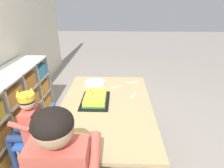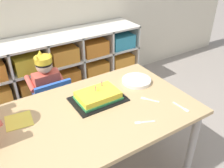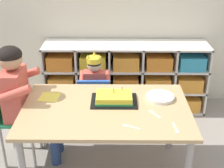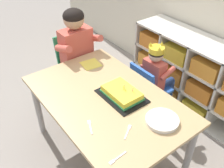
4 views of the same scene
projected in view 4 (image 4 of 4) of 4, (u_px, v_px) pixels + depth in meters
name	position (u px, v px, depth m)	size (l,w,h in m)	color
ground	(107.00, 151.00, 2.28)	(16.00, 16.00, 0.00)	gray
storage_cubby_shelf	(207.00, 84.00, 2.48)	(1.76, 0.39, 0.76)	silver
activity_table	(106.00, 105.00, 1.95)	(1.28, 0.82, 0.63)	tan
classroom_chair_blue	(148.00, 88.00, 2.42)	(0.32, 0.32, 0.63)	blue
child_with_crown	(157.00, 72.00, 2.39)	(0.30, 0.31, 0.83)	#D15647
classroom_chair_adult_side	(75.00, 63.00, 2.61)	(0.34, 0.34, 0.75)	#238451
adult_helper_seated	(80.00, 51.00, 2.42)	(0.44, 0.41, 1.05)	#D15647
birthday_cake_on_tray	(122.00, 94.00, 1.90)	(0.36, 0.26, 0.10)	black
paper_plate_stack	(162.00, 120.00, 1.69)	(0.23, 0.23, 0.03)	white
paper_napkin_square	(91.00, 64.00, 2.28)	(0.16, 0.16, 0.00)	#F4DB4C
fork_by_napkin	(128.00, 131.00, 1.63)	(0.08, 0.12, 0.00)	white
fork_near_child_seat	(90.00, 126.00, 1.67)	(0.12, 0.07, 0.00)	white
fork_near_cake_tray	(117.00, 158.00, 1.46)	(0.02, 0.13, 0.00)	white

